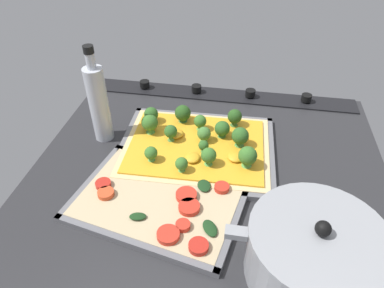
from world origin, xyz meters
TOP-DOWN VIEW (x-y plane):
  - ground_plane at (0.00, 0.00)cm, footprint 76.93×68.98cm
  - stove_control_panel at (-0.00, -30.99)cm, footprint 73.85×7.00cm
  - baking_tray_front at (3.60, -5.27)cm, footprint 36.29×29.05cm
  - broccoli_pizza at (3.37, -5.88)cm, footprint 33.82×26.58cm
  - baking_tray_back at (8.34, 11.60)cm, footprint 36.07×28.98cm
  - veggie_pizza_back at (7.74, 12.08)cm, footprint 33.24×26.15cm
  - cooking_pot at (-19.30, 22.34)cm, footprint 28.04×21.25cm
  - oil_bottle at (26.47, -6.86)cm, footprint 4.48×4.48cm

SIDE VIEW (x-z plane):
  - ground_plane at x=0.00cm, z-range -3.00..0.00cm
  - baking_tray_front at x=3.60cm, z-range -0.29..1.01cm
  - baking_tray_back at x=8.34cm, z-range -0.27..1.03cm
  - stove_control_panel at x=0.00cm, z-range -0.74..1.86cm
  - veggie_pizza_back at x=7.74cm, z-range 0.16..2.06cm
  - broccoli_pizza at x=3.37cm, z-range -0.86..5.33cm
  - cooking_pot at x=-19.30cm, z-range -1.16..11.31cm
  - oil_bottle at x=26.47cm, z-range -1.87..21.52cm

